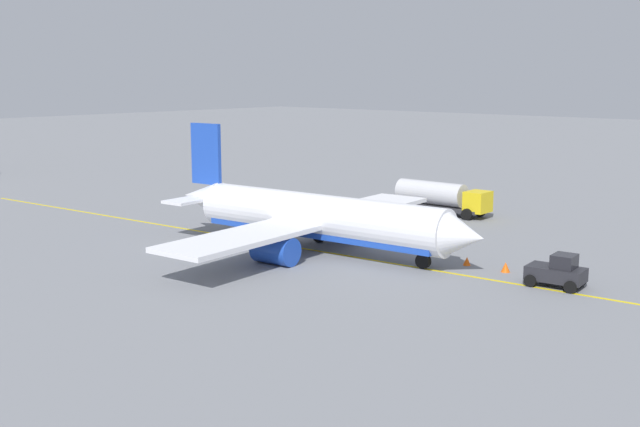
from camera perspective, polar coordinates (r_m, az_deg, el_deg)
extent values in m
plane|color=slate|center=(60.02, 0.00, -2.82)|extent=(400.00, 400.00, 0.00)
cylinder|color=white|center=(59.46, 0.00, -0.24)|extent=(22.06, 5.40, 3.49)
cube|color=#1E47B7|center=(59.64, 0.00, -1.15)|extent=(20.80, 4.67, 0.98)
cone|color=white|center=(53.29, 10.55, -1.65)|extent=(3.32, 3.60, 3.35)
cone|color=white|center=(67.65, -8.71, 1.21)|extent=(4.49, 3.33, 2.96)
cube|color=#1E47B7|center=(66.74, -8.43, 4.38)|extent=(3.22, 0.64, 5.20)
cube|color=white|center=(67.22, -8.35, 1.21)|extent=(3.13, 8.58, 0.24)
cube|color=white|center=(60.13, -0.77, -0.55)|extent=(7.34, 29.29, 0.36)
cylinder|color=#1E47B7|center=(64.07, 2.62, -1.03)|extent=(3.37, 2.37, 2.10)
cylinder|color=#1E47B7|center=(55.92, -3.34, -2.70)|extent=(3.37, 2.37, 2.10)
cylinder|color=#4C4C51|center=(54.99, 7.66, -2.92)|extent=(0.24, 0.24, 1.15)
cylinder|color=black|center=(55.12, 7.64, -3.50)|extent=(1.13, 0.50, 1.10)
cylinder|color=#4C4C51|center=(62.99, -0.06, -1.15)|extent=(0.24, 0.24, 1.15)
cylinder|color=black|center=(63.10, -0.06, -1.66)|extent=(1.13, 0.50, 1.10)
cylinder|color=#4C4C51|center=(58.98, -3.07, -1.95)|extent=(0.24, 0.24, 1.15)
cylinder|color=black|center=(59.10, -3.06, -2.49)|extent=(1.13, 0.50, 1.10)
cube|color=#2D2D33|center=(77.25, 8.59, 0.53)|extent=(10.05, 2.67, 0.30)
cube|color=yellow|center=(74.80, 11.59, 0.86)|extent=(2.04, 2.43, 2.00)
cube|color=black|center=(74.31, 12.21, 1.09)|extent=(0.19, 2.00, 0.90)
cylinder|color=silver|center=(77.36, 8.24, 1.53)|extent=(7.25, 2.42, 2.30)
cylinder|color=black|center=(76.25, 11.76, 0.19)|extent=(1.11, 0.37, 1.10)
cylinder|color=black|center=(74.10, 10.82, -0.06)|extent=(1.11, 0.37, 1.10)
cylinder|color=black|center=(79.65, 7.52, 0.74)|extent=(1.11, 0.37, 1.10)
cylinder|color=black|center=(77.59, 6.51, 0.51)|extent=(1.11, 0.37, 1.10)
cube|color=#232328|center=(52.29, 17.05, -4.29)|extent=(3.78, 2.35, 0.90)
cube|color=black|center=(51.92, 17.62, -3.39)|extent=(1.55, 1.73, 0.90)
cylinder|color=black|center=(51.89, 15.30, -4.82)|extent=(0.83, 0.38, 0.80)
cylinder|color=black|center=(53.72, 16.06, -4.35)|extent=(0.83, 0.38, 0.80)
cylinder|color=black|center=(51.09, 18.04, -5.20)|extent=(0.83, 0.38, 0.80)
cylinder|color=black|center=(52.94, 18.71, -4.70)|extent=(0.83, 0.38, 0.80)
cube|color=navy|center=(76.42, 6.09, 0.28)|extent=(0.47, 0.53, 0.85)
cube|color=yellow|center=(76.30, 6.10, 0.81)|extent=(0.54, 0.62, 0.60)
sphere|color=tan|center=(76.23, 6.10, 1.14)|extent=(0.24, 0.24, 0.24)
cone|color=#F2590F|center=(55.27, 13.57, -3.88)|extent=(0.63, 0.63, 0.70)
cone|color=#F2590F|center=(56.62, 10.82, -3.48)|extent=(0.56, 0.56, 0.62)
cube|color=yellow|center=(60.02, 0.00, -2.81)|extent=(88.23, 8.11, 0.01)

